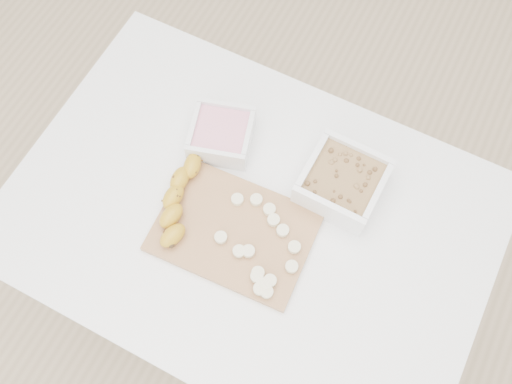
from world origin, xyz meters
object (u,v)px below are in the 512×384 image
at_px(bowl_yogurt, 221,134).
at_px(cutting_board, 234,231).
at_px(banana, 179,201).
at_px(table, 250,230).
at_px(bowl_granola, 343,182).

distance_m(bowl_yogurt, cutting_board, 0.22).
bearing_deg(banana, bowl_yogurt, 85.18).
bearing_deg(table, bowl_yogurt, 136.35).
height_order(table, bowl_yogurt, bowl_yogurt).
xyz_separation_m(bowl_yogurt, bowl_granola, (0.28, 0.01, 0.01)).
distance_m(bowl_granola, cutting_board, 0.25).
bearing_deg(bowl_granola, banana, -145.97).
height_order(bowl_granola, cutting_board, bowl_granola).
xyz_separation_m(bowl_yogurt, cutting_board, (0.12, -0.18, -0.02)).
xyz_separation_m(bowl_yogurt, banana, (-0.00, -0.18, 0.00)).
distance_m(bowl_yogurt, bowl_granola, 0.28).
distance_m(bowl_yogurt, banana, 0.18).
bearing_deg(cutting_board, bowl_granola, 50.68).
xyz_separation_m(cutting_board, banana, (-0.13, -0.00, 0.03)).
bearing_deg(banana, cutting_board, -3.27).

